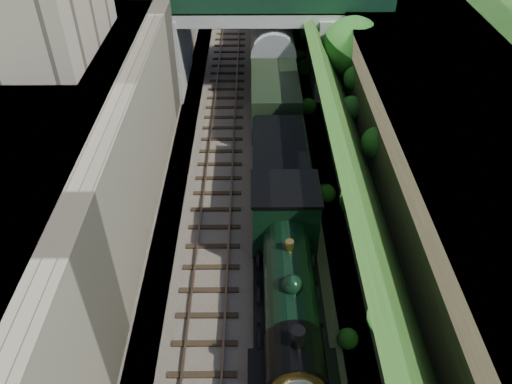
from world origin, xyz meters
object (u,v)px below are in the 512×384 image
locomotive (288,278)px  tender (279,171)px  road_bridge (268,29)px  tree (354,48)px

locomotive → tender: locomotive is taller
road_bridge → locomotive: road_bridge is taller
tree → tender: tree is taller
road_bridge → tender: 13.07m
road_bridge → tree: 6.82m
tender → tree: bearing=60.1°
road_bridge → tender: size_ratio=2.67×
tree → tender: bearing=-119.9°
locomotive → tender: (-0.00, 7.36, -0.27)m
tree → locomotive: 16.48m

